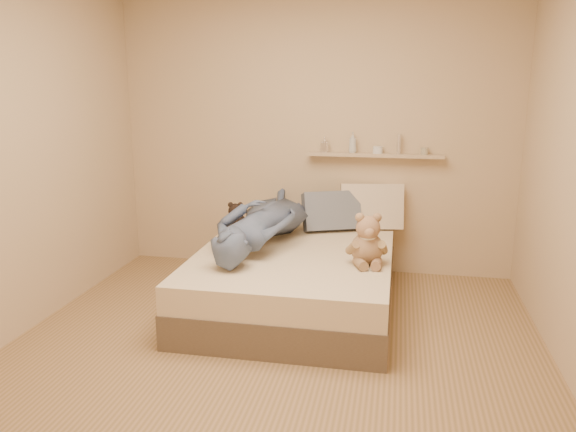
% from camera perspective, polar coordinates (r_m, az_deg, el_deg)
% --- Properties ---
extents(room, '(3.80, 3.80, 3.80)m').
position_cam_1_polar(room, '(3.30, -2.20, 5.82)').
color(room, '#99744F').
rests_on(room, ground).
extents(bed, '(1.50, 1.90, 0.45)m').
position_cam_1_polar(bed, '(4.45, 0.70, -6.38)').
color(bed, brown).
rests_on(bed, floor).
extents(game_console, '(0.19, 0.10, 0.06)m').
position_cam_1_polar(game_console, '(3.95, -5.74, -3.14)').
color(game_console, silver).
rests_on(game_console, bed).
extents(teddy_bear, '(0.31, 0.31, 0.39)m').
position_cam_1_polar(teddy_bear, '(4.06, 8.08, -2.77)').
color(teddy_bear, '#A07F58').
rests_on(teddy_bear, bed).
extents(dark_plush, '(0.19, 0.19, 0.29)m').
position_cam_1_polar(dark_plush, '(4.83, -5.32, -0.47)').
color(dark_plush, black).
rests_on(dark_plush, bed).
extents(pillow_cream, '(0.58, 0.32, 0.42)m').
position_cam_1_polar(pillow_cream, '(5.07, 8.47, 0.99)').
color(pillow_cream, beige).
rests_on(pillow_cream, bed).
extents(pillow_grey, '(0.56, 0.42, 0.37)m').
position_cam_1_polar(pillow_grey, '(4.96, 4.45, 0.48)').
color(pillow_grey, slate).
rests_on(pillow_grey, bed).
extents(person, '(0.80, 1.66, 0.38)m').
position_cam_1_polar(person, '(4.53, -2.49, -0.50)').
color(person, '#4E577A').
rests_on(person, bed).
extents(wall_shelf, '(1.20, 0.12, 0.03)m').
position_cam_1_polar(wall_shelf, '(5.07, 8.80, 6.15)').
color(wall_shelf, tan).
rests_on(wall_shelf, wall_back).
extents(shelf_bottles, '(0.95, 0.09, 0.18)m').
position_cam_1_polar(shelf_bottles, '(5.06, 7.75, 7.12)').
color(shelf_bottles, silver).
rests_on(shelf_bottles, wall_shelf).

